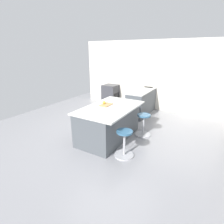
# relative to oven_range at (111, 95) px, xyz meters

# --- Properties ---
(ground_plane) EXTENTS (7.71, 7.71, 0.00)m
(ground_plane) POSITION_rel_oven_range_xyz_m (2.62, 1.60, -0.44)
(ground_plane) COLOR gray
(interior_partition_left) EXTENTS (0.15, 5.84, 2.66)m
(interior_partition_left) POSITION_rel_oven_range_xyz_m (-0.35, 1.60, 0.90)
(interior_partition_left) COLOR silver
(interior_partition_left) RESTS_ON ground_plane
(sink_cabinet) EXTENTS (2.57, 0.60, 1.18)m
(sink_cabinet) POSITION_rel_oven_range_xyz_m (-0.00, 1.63, 0.02)
(sink_cabinet) COLOR #4C5156
(sink_cabinet) RESTS_ON ground_plane
(oven_range) EXTENTS (0.60, 0.61, 0.87)m
(oven_range) POSITION_rel_oven_range_xyz_m (0.00, 0.00, 0.00)
(oven_range) COLOR #38383D
(oven_range) RESTS_ON ground_plane
(kitchen_island) EXTENTS (1.90, 1.17, 0.89)m
(kitchen_island) POSITION_rel_oven_range_xyz_m (2.75, 1.58, 0.01)
(kitchen_island) COLOR #4C5156
(kitchen_island) RESTS_ON ground_plane
(stool_by_window) EXTENTS (0.44, 0.44, 0.62)m
(stool_by_window) POSITION_rel_oven_range_xyz_m (2.15, 2.34, -0.14)
(stool_by_window) COLOR #B7B7BC
(stool_by_window) RESTS_ON ground_plane
(stool_middle) EXTENTS (0.44, 0.44, 0.62)m
(stool_middle) POSITION_rel_oven_range_xyz_m (3.34, 2.34, -0.14)
(stool_middle) COLOR #B7B7BC
(stool_middle) RESTS_ON ground_plane
(cutting_board) EXTENTS (0.36, 0.24, 0.02)m
(cutting_board) POSITION_rel_oven_range_xyz_m (2.67, 1.45, 0.46)
(cutting_board) COLOR tan
(cutting_board) RESTS_ON kitchen_island
(apple_yellow) EXTENTS (0.08, 0.08, 0.08)m
(apple_yellow) POSITION_rel_oven_range_xyz_m (2.66, 1.38, 0.52)
(apple_yellow) COLOR gold
(apple_yellow) RESTS_ON cutting_board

